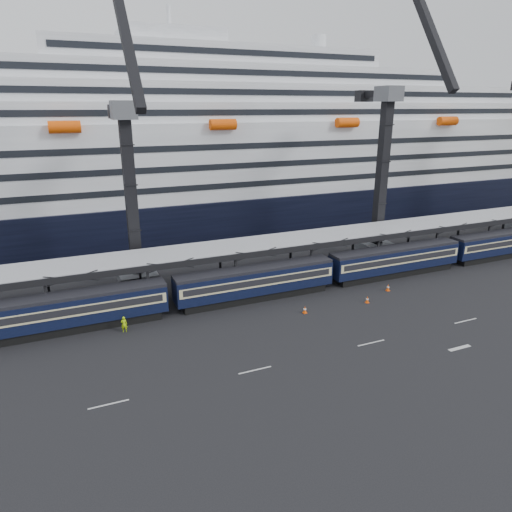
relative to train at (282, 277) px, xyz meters
name	(u,v)px	position (x,y,z in m)	size (l,w,h in m)	color
ground	(363,322)	(4.65, -10.00, -2.20)	(260.00, 260.00, 0.00)	black
lane_markings	(462,329)	(12.80, -15.23, -2.19)	(111.00, 4.27, 0.02)	beige
train	(282,277)	(0.00, 0.00, 0.00)	(133.05, 3.00, 4.05)	black
canopy	(301,239)	(4.65, 4.00, 3.05)	(130.00, 6.25, 5.53)	#999AA1
cruise_ship	(214,158)	(3.57, 35.99, 10.14)	(214.09, 28.84, 34.00)	black
crane_dark_near	(131,192)	(-15.35, 8.59, 9.73)	(4.50, 17.75, 35.08)	#4C4E53
crane_dark_mid	(384,166)	(19.65, 7.59, 11.16)	(4.50, 18.24, 39.64)	#4C4E53
worker	(124,324)	(-18.60, -2.50, -1.37)	(0.61, 0.40, 1.67)	#AEE20B
traffic_cone_c	(305,309)	(0.05, -5.68, -1.78)	(0.42, 0.42, 0.85)	#FF5208
traffic_cone_d	(388,287)	(12.44, -4.10, -1.78)	(0.43, 0.43, 0.86)	#FF5208
traffic_cone_e	(367,299)	(7.96, -6.08, -1.79)	(0.41, 0.41, 0.82)	#FF5208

